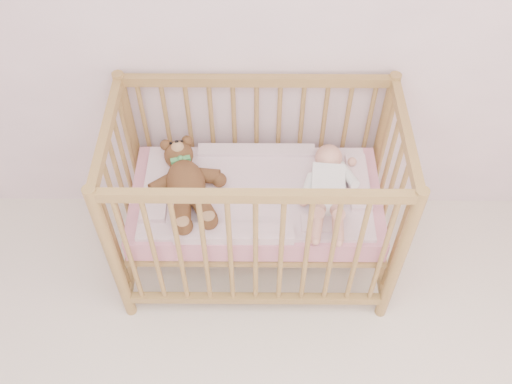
# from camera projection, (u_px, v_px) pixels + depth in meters

# --- Properties ---
(wall_back) EXTENTS (4.00, 0.02, 2.70)m
(wall_back) POSITION_uv_depth(u_px,v_px,m) (247.00, 1.00, 2.41)
(wall_back) COLOR white
(wall_back) RESTS_ON floor
(crib) EXTENTS (1.36, 0.76, 1.00)m
(crib) POSITION_uv_depth(u_px,v_px,m) (256.00, 200.00, 2.82)
(crib) COLOR #AB8748
(crib) RESTS_ON floor
(mattress) EXTENTS (1.22, 0.62, 0.13)m
(mattress) POSITION_uv_depth(u_px,v_px,m) (256.00, 201.00, 2.83)
(mattress) COLOR pink
(mattress) RESTS_ON crib
(blanket) EXTENTS (1.10, 0.58, 0.06)m
(blanket) POSITION_uv_depth(u_px,v_px,m) (256.00, 192.00, 2.77)
(blanket) COLOR pink
(blanket) RESTS_ON mattress
(baby) EXTENTS (0.34, 0.62, 0.14)m
(baby) POSITION_uv_depth(u_px,v_px,m) (328.00, 185.00, 2.70)
(baby) COLOR white
(baby) RESTS_ON blanket
(teddy_bear) EXTENTS (0.54, 0.66, 0.16)m
(teddy_bear) POSITION_uv_depth(u_px,v_px,m) (186.00, 183.00, 2.69)
(teddy_bear) COLOR brown
(teddy_bear) RESTS_ON blanket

